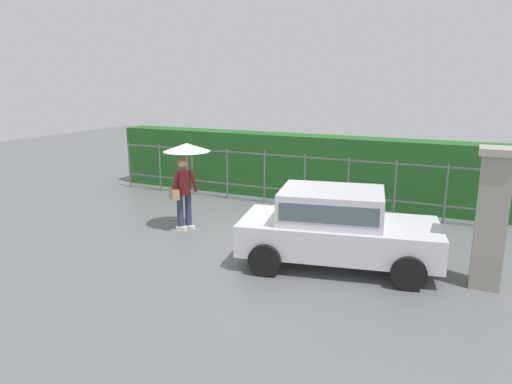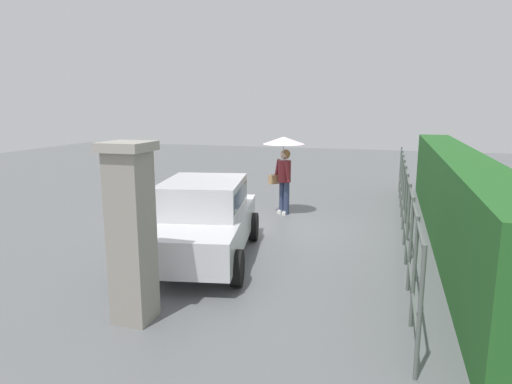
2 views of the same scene
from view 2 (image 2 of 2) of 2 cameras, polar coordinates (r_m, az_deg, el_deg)
ground_plane at (r=10.64m, az=2.03°, el=-4.59°), size 40.00×40.00×0.00m
car at (r=8.49m, az=-6.85°, el=-3.11°), size 3.95×2.42×1.48m
pedestrian at (r=11.71m, az=3.56°, el=4.66°), size 1.09×1.09×2.07m
gate_pillar at (r=6.08m, az=-15.65°, el=-4.93°), size 0.60×0.60×2.42m
fence_section at (r=10.26m, az=18.55°, el=-1.02°), size 10.98×0.05×1.50m
hedge_row at (r=10.32m, az=24.15°, el=-0.64°), size 11.93×0.90×1.90m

